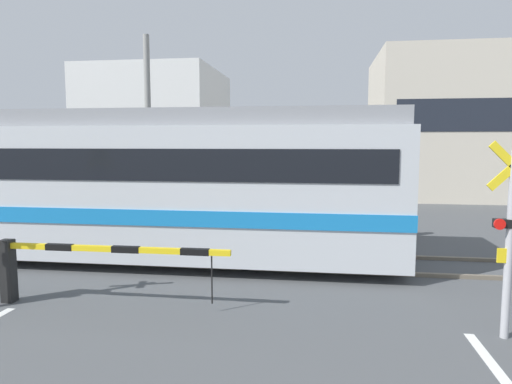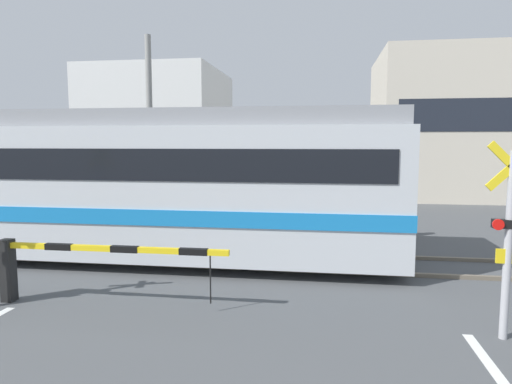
{
  "view_description": "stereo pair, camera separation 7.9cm",
  "coord_description": "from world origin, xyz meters",
  "px_view_note": "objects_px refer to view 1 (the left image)",
  "views": [
    {
      "loc": [
        1.43,
        0.41,
        2.72
      ],
      "look_at": [
        0.0,
        10.5,
        1.6
      ],
      "focal_mm": 32.0,
      "sensor_mm": 36.0,
      "label": 1
    },
    {
      "loc": [
        1.51,
        0.42,
        2.72
      ],
      "look_at": [
        0.0,
        10.5,
        1.6
      ],
      "focal_mm": 32.0,
      "sensor_mm": 36.0,
      "label": 2
    }
  ],
  "objects_px": {
    "crossing_barrier_near": "(65,260)",
    "commuter_train": "(28,179)",
    "crossing_signal_right": "(510,232)",
    "crossing_barrier_far": "(366,210)",
    "pedestrian": "(325,192)"
  },
  "relations": [
    {
      "from": "crossing_signal_right",
      "to": "pedestrian",
      "type": "height_order",
      "value": "crossing_signal_right"
    },
    {
      "from": "commuter_train",
      "to": "crossing_signal_right",
      "type": "xyz_separation_m",
      "value": [
        9.59,
        -3.57,
        -0.32
      ]
    },
    {
      "from": "commuter_train",
      "to": "pedestrian",
      "type": "relative_size",
      "value": 10.45
    },
    {
      "from": "crossing_barrier_far",
      "to": "pedestrian",
      "type": "distance_m",
      "value": 3.06
    },
    {
      "from": "crossing_barrier_near",
      "to": "pedestrian",
      "type": "bearing_deg",
      "value": 64.94
    },
    {
      "from": "commuter_train",
      "to": "crossing_barrier_near",
      "type": "distance_m",
      "value": 4.41
    },
    {
      "from": "crossing_barrier_near",
      "to": "crossing_barrier_far",
      "type": "xyz_separation_m",
      "value": [
        5.52,
        6.52,
        0.0
      ]
    },
    {
      "from": "commuter_train",
      "to": "crossing_barrier_far",
      "type": "distance_m",
      "value": 9.04
    },
    {
      "from": "crossing_barrier_near",
      "to": "commuter_train",
      "type": "bearing_deg",
      "value": 131.27
    },
    {
      "from": "crossing_signal_right",
      "to": "pedestrian",
      "type": "bearing_deg",
      "value": 103.93
    },
    {
      "from": "crossing_barrier_far",
      "to": "crossing_signal_right",
      "type": "height_order",
      "value": "crossing_signal_right"
    },
    {
      "from": "crossing_signal_right",
      "to": "commuter_train",
      "type": "bearing_deg",
      "value": 159.58
    },
    {
      "from": "crossing_barrier_far",
      "to": "crossing_signal_right",
      "type": "relative_size",
      "value": 1.45
    },
    {
      "from": "crossing_barrier_near",
      "to": "crossing_barrier_far",
      "type": "distance_m",
      "value": 8.54
    },
    {
      "from": "crossing_barrier_near",
      "to": "crossing_barrier_far",
      "type": "bearing_deg",
      "value": 49.71
    }
  ]
}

